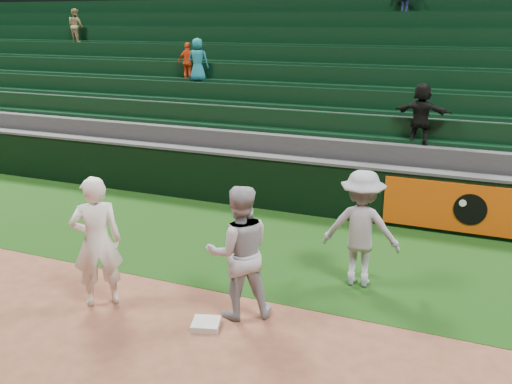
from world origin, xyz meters
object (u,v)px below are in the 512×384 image
Objects in this scene: baserunner at (239,252)px; first_baseman at (97,242)px; base_coach at (361,229)px; first_base at (206,324)px.

first_baseman is at bearing -19.29° from baserunner.
base_coach is at bearing -161.89° from baserunner.
baserunner is (2.11, 0.51, -0.02)m from first_baseman.
first_baseman reaches higher than baserunner.
first_baseman is 2.17m from baserunner.
base_coach is (3.50, 2.22, -0.04)m from first_baseman.
first_baseman is at bearing 28.27° from base_coach.
baserunner is at bearing 152.74° from first_baseman.
baserunner is 2.20m from base_coach.
first_base is 2.94m from base_coach.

